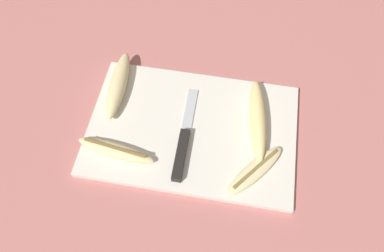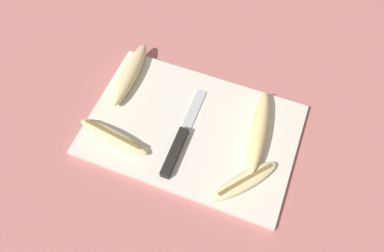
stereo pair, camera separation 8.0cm
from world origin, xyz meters
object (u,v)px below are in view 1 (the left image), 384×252
at_px(banana_soft_right, 255,170).
at_px(banana_mellow_near, 116,150).
at_px(banana_ripe_center, 118,85).
at_px(knife, 182,148).
at_px(banana_golden_short, 258,119).

relative_size(banana_soft_right, banana_mellow_near, 0.83).
bearing_deg(banana_mellow_near, banana_ripe_center, 103.43).
bearing_deg(banana_ripe_center, banana_mellow_near, -76.57).
relative_size(knife, banana_soft_right, 1.60).
xyz_separation_m(knife, banana_golden_short, (0.15, 0.09, 0.01)).
xyz_separation_m(banana_ripe_center, banana_soft_right, (0.33, -0.16, -0.01)).
bearing_deg(banana_golden_short, knife, -148.77).
xyz_separation_m(knife, banana_soft_right, (0.16, -0.03, 0.00)).
bearing_deg(knife, banana_golden_short, 30.33).
bearing_deg(banana_soft_right, banana_mellow_near, -178.90).
height_order(knife, banana_mellow_near, banana_mellow_near).
relative_size(knife, banana_mellow_near, 1.33).
relative_size(banana_soft_right, banana_golden_short, 0.69).
bearing_deg(banana_soft_right, banana_golden_short, 92.52).
bearing_deg(banana_mellow_near, banana_golden_short, 23.24).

